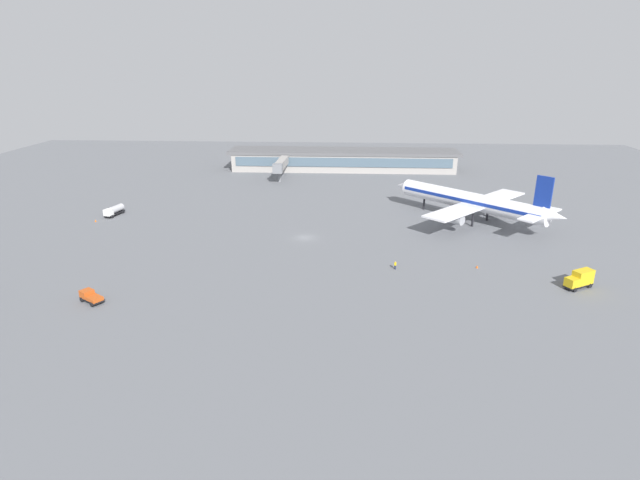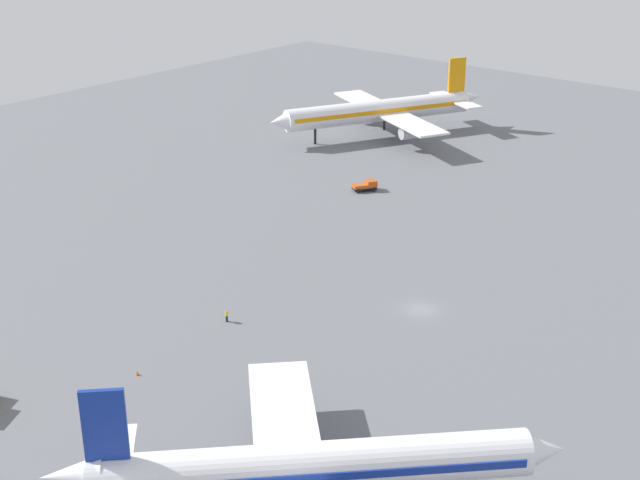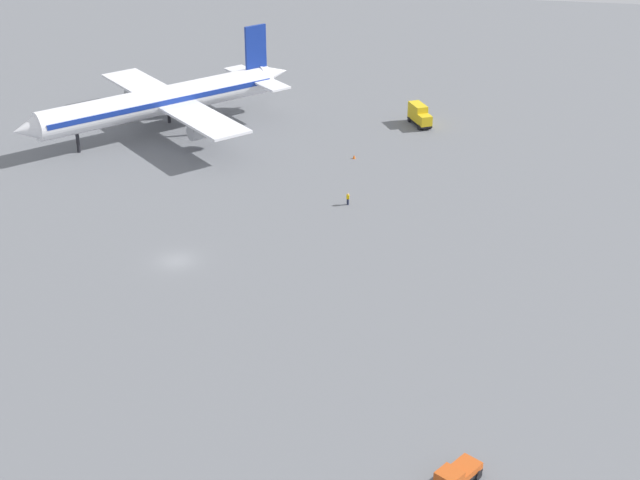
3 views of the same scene
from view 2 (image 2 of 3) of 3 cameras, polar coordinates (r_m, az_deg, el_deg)
name	(u,v)px [view 2 (image 2 of 3)]	position (r m, az deg, el deg)	size (l,w,h in m)	color
ground	(421,309)	(121.49, 6.47, -4.43)	(288.00, 288.00, 0.00)	slate
airplane_at_gate	(381,110)	(198.81, 3.93, 8.27)	(48.46, 40.30, 15.86)	white
airplane_taxiing	(307,466)	(82.83, -0.84, -14.29)	(37.84, 36.95, 14.49)	white
pushback_tractor	(366,186)	(164.89, 2.96, 3.50)	(4.73, 3.98, 1.90)	black
ground_crew_worker	(227,316)	(117.88, -5.99, -4.84)	(0.54, 0.54, 1.67)	#1E2338
safety_cone_near_gate	(137,373)	(107.93, -11.62, -8.34)	(0.44, 0.44, 0.60)	#EA590C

